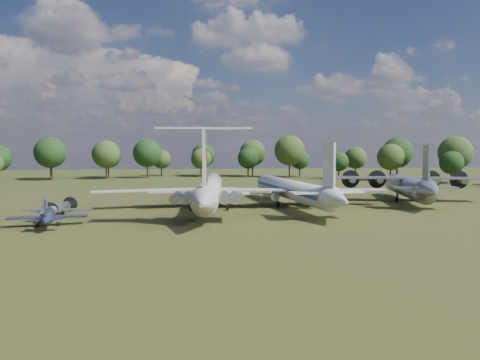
{
  "coord_description": "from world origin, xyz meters",
  "views": [
    {
      "loc": [
        -4.04,
        -76.83,
        10.43
      ],
      "look_at": [
        6.14,
        0.15,
        5.0
      ],
      "focal_mm": 35.0,
      "sensor_mm": 36.0,
      "label": 1
    }
  ],
  "objects": [
    {
      "name": "an12_transport",
      "position": [
        39.45,
        7.14,
        2.36
      ],
      "size": [
        39.74,
        42.51,
        4.72
      ],
      "primitive_type": null,
      "rotation": [
        0.0,
        0.0,
        -0.24
      ],
      "color": "gray",
      "rests_on": "ground"
    },
    {
      "name": "small_prop_northwest",
      "position": [
        -22.0,
        -5.08,
        1.0
      ],
      "size": [
        11.31,
        14.55,
        2.0
      ],
      "primitive_type": null,
      "rotation": [
        0.0,
        0.0,
        -0.1
      ],
      "color": "#9DA0A5",
      "rests_on": "ground"
    },
    {
      "name": "tu104_jet",
      "position": [
        15.64,
        3.04,
        2.35
      ],
      "size": [
        39.27,
        49.91,
        4.7
      ],
      "primitive_type": null,
      "rotation": [
        0.0,
        0.0,
        0.09
      ],
      "color": "white",
      "rests_on": "ground"
    },
    {
      "name": "il62_airliner",
      "position": [
        1.19,
        1.99,
        2.55
      ],
      "size": [
        45.13,
        55.79,
        5.09
      ],
      "primitive_type": null,
      "rotation": [
        0.0,
        0.0,
        -0.1
      ],
      "color": "silver",
      "rests_on": "ground"
    },
    {
      "name": "small_prop_west",
      "position": [
        -21.24,
        -12.77,
        1.01
      ],
      "size": [
        12.73,
        15.58,
        2.02
      ],
      "primitive_type": null,
      "rotation": [
        0.0,
        0.0,
        0.21
      ],
      "color": "black",
      "rests_on": "ground"
    },
    {
      "name": "ground",
      "position": [
        0.0,
        0.0,
        0.0
      ],
      "size": [
        300.0,
        300.0,
        0.0
      ],
      "primitive_type": "plane",
      "color": "#283E14",
      "rests_on": "ground"
    },
    {
      "name": "person_on_il62",
      "position": [
        -0.3,
        -12.19,
        6.05
      ],
      "size": [
        0.72,
        0.49,
        1.92
      ],
      "primitive_type": "imported",
      "rotation": [
        0.0,
        0.0,
        3.19
      ],
      "color": "brown",
      "rests_on": "il62_airliner"
    }
  ]
}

